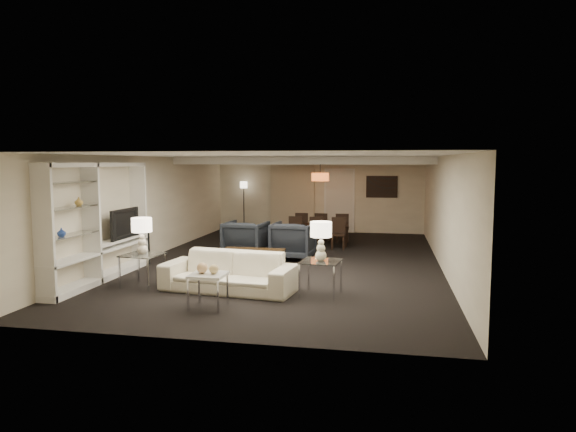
{
  "coord_description": "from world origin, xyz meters",
  "views": [
    {
      "loc": [
        2.28,
        -11.76,
        2.36
      ],
      "look_at": [
        0.0,
        0.0,
        1.1
      ],
      "focal_mm": 32.0,
      "sensor_mm": 36.0,
      "label": 1
    }
  ],
  "objects_px": {
    "floor_lamp": "(244,206)",
    "chair_nr": "(338,234)",
    "marble_table": "(208,290)",
    "chair_fm": "(322,227)",
    "side_table_left": "(143,270)",
    "coffee_table": "(251,261)",
    "armchair_right": "(293,241)",
    "side_table_right": "(321,278)",
    "chair_fl": "(302,227)",
    "vase_amber": "(79,201)",
    "dining_table": "(319,235)",
    "floor_speaker": "(147,243)",
    "chair_nl": "(295,232)",
    "table_lamp_left": "(142,236)",
    "television": "(120,223)",
    "vase_blue": "(61,232)",
    "chair_fr": "(342,228)",
    "sofa": "(229,272)",
    "pendant_light": "(320,177)",
    "armchair_left": "(246,239)",
    "table_lamp_right": "(321,241)",
    "chair_nm": "(316,233)"
  },
  "relations": [
    {
      "from": "floor_lamp",
      "to": "chair_nr",
      "type": "bearing_deg",
      "value": -41.73
    },
    {
      "from": "floor_lamp",
      "to": "marble_table",
      "type": "bearing_deg",
      "value": -77.66
    },
    {
      "from": "chair_fm",
      "to": "side_table_left",
      "type": "bearing_deg",
      "value": 72.08
    },
    {
      "from": "coffee_table",
      "to": "armchair_right",
      "type": "distance_m",
      "value": 1.82
    },
    {
      "from": "armchair_right",
      "to": "chair_fm",
      "type": "relative_size",
      "value": 1.16
    },
    {
      "from": "side_table_right",
      "to": "chair_fm",
      "type": "xyz_separation_m",
      "value": [
        -0.76,
        6.22,
        0.12
      ]
    },
    {
      "from": "armchair_right",
      "to": "chair_fl",
      "type": "xyz_separation_m",
      "value": [
        -0.26,
        2.92,
        -0.02
      ]
    },
    {
      "from": "vase_amber",
      "to": "dining_table",
      "type": "relative_size",
      "value": 0.09
    },
    {
      "from": "chair_fl",
      "to": "marble_table",
      "type": "bearing_deg",
      "value": 85.81
    },
    {
      "from": "floor_speaker",
      "to": "chair_nl",
      "type": "distance_m",
      "value": 4.14
    },
    {
      "from": "side_table_right",
      "to": "floor_speaker",
      "type": "distance_m",
      "value": 4.77
    },
    {
      "from": "table_lamp_left",
      "to": "television",
      "type": "distance_m",
      "value": 1.48
    },
    {
      "from": "vase_blue",
      "to": "dining_table",
      "type": "xyz_separation_m",
      "value": [
        3.7,
        6.47,
        -0.85
      ]
    },
    {
      "from": "chair_fr",
      "to": "floor_lamp",
      "type": "height_order",
      "value": "floor_lamp"
    },
    {
      "from": "sofa",
      "to": "floor_lamp",
      "type": "height_order",
      "value": "floor_lamp"
    },
    {
      "from": "chair_fl",
      "to": "chair_fr",
      "type": "relative_size",
      "value": 1.0
    },
    {
      "from": "marble_table",
      "to": "chair_nr",
      "type": "distance_m",
      "value": 6.22
    },
    {
      "from": "pendant_light",
      "to": "coffee_table",
      "type": "distance_m",
      "value": 5.14
    },
    {
      "from": "coffee_table",
      "to": "armchair_right",
      "type": "xyz_separation_m",
      "value": [
        0.6,
        1.7,
        0.21
      ]
    },
    {
      "from": "armchair_left",
      "to": "marble_table",
      "type": "height_order",
      "value": "armchair_left"
    },
    {
      "from": "vase_amber",
      "to": "dining_table",
      "type": "xyz_separation_m",
      "value": [
        3.7,
        5.92,
        -1.35
      ]
    },
    {
      "from": "television",
      "to": "chair_fl",
      "type": "distance_m",
      "value": 6.05
    },
    {
      "from": "chair_nl",
      "to": "table_lamp_right",
      "type": "bearing_deg",
      "value": -76.94
    },
    {
      "from": "armchair_left",
      "to": "chair_fm",
      "type": "bearing_deg",
      "value": -112.87
    },
    {
      "from": "coffee_table",
      "to": "floor_speaker",
      "type": "relative_size",
      "value": 1.37
    },
    {
      "from": "chair_fm",
      "to": "pendant_light",
      "type": "bearing_deg",
      "value": -55.79
    },
    {
      "from": "dining_table",
      "to": "chair_fm",
      "type": "distance_m",
      "value": 0.66
    },
    {
      "from": "sofa",
      "to": "chair_nr",
      "type": "height_order",
      "value": "chair_nr"
    },
    {
      "from": "chair_fl",
      "to": "chair_fm",
      "type": "height_order",
      "value": "same"
    },
    {
      "from": "vase_blue",
      "to": "dining_table",
      "type": "bearing_deg",
      "value": 60.23
    },
    {
      "from": "table_lamp_right",
      "to": "chair_nr",
      "type": "height_order",
      "value": "table_lamp_right"
    },
    {
      "from": "table_lamp_right",
      "to": "chair_fm",
      "type": "xyz_separation_m",
      "value": [
        -0.76,
        6.22,
        -0.54
      ]
    },
    {
      "from": "sofa",
      "to": "marble_table",
      "type": "xyz_separation_m",
      "value": [
        0.0,
        -1.1,
        -0.08
      ]
    },
    {
      "from": "armchair_left",
      "to": "table_lamp_left",
      "type": "bearing_deg",
      "value": 76.5
    },
    {
      "from": "table_lamp_left",
      "to": "marble_table",
      "type": "relative_size",
      "value": 1.24
    },
    {
      "from": "armchair_left",
      "to": "vase_amber",
      "type": "xyz_separation_m",
      "value": [
        -2.16,
        -3.65,
        1.18
      ]
    },
    {
      "from": "chair_nr",
      "to": "floor_lamp",
      "type": "height_order",
      "value": "floor_lamp"
    },
    {
      "from": "vase_amber",
      "to": "chair_nm",
      "type": "xyz_separation_m",
      "value": [
        3.7,
        5.27,
        -1.21
      ]
    },
    {
      "from": "chair_fr",
      "to": "coffee_table",
      "type": "bearing_deg",
      "value": 68.14
    },
    {
      "from": "chair_fm",
      "to": "television",
      "type": "bearing_deg",
      "value": 59.69
    },
    {
      "from": "vase_amber",
      "to": "sofa",
      "type": "bearing_deg",
      "value": 7.23
    },
    {
      "from": "chair_fr",
      "to": "armchair_right",
      "type": "bearing_deg",
      "value": 68.73
    },
    {
      "from": "chair_fl",
      "to": "chair_fr",
      "type": "distance_m",
      "value": 1.2
    },
    {
      "from": "floor_speaker",
      "to": "dining_table",
      "type": "bearing_deg",
      "value": 28.92
    },
    {
      "from": "table_lamp_left",
      "to": "marble_table",
      "type": "height_order",
      "value": "table_lamp_left"
    },
    {
      "from": "sofa",
      "to": "table_lamp_left",
      "type": "height_order",
      "value": "table_lamp_left"
    },
    {
      "from": "marble_table",
      "to": "dining_table",
      "type": "height_order",
      "value": "dining_table"
    },
    {
      "from": "chair_fm",
      "to": "chair_nl",
      "type": "bearing_deg",
      "value": 70.3
    },
    {
      "from": "coffee_table",
      "to": "armchair_left",
      "type": "xyz_separation_m",
      "value": [
        -0.6,
        1.7,
        0.21
      ]
    },
    {
      "from": "coffee_table",
      "to": "table_lamp_left",
      "type": "bearing_deg",
      "value": -136.74
    }
  ]
}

